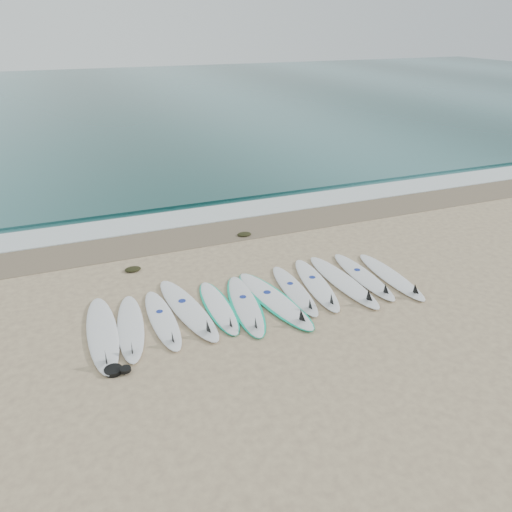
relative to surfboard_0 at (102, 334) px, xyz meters
name	(u,v)px	position (x,y,z in m)	size (l,w,h in m)	color
ground	(257,300)	(3.36, 0.17, -0.06)	(120.00, 120.00, 0.00)	tan
ocean	(98,100)	(3.36, 32.67, -0.05)	(120.00, 55.00, 0.03)	#245556
wet_sand_band	(204,234)	(3.36, 4.27, -0.06)	(120.00, 1.80, 0.01)	#705F4A
foam_band	(192,217)	(3.36, 5.67, -0.04)	(120.00, 1.40, 0.04)	silver
wave_crest	(180,202)	(3.36, 7.17, -0.01)	(120.00, 1.00, 0.10)	#245556
surfboard_0	(102,334)	(0.00, 0.00, 0.00)	(0.69, 2.88, 0.37)	white
surfboard_1	(131,328)	(0.55, 0.02, -0.01)	(0.83, 2.59, 0.33)	white
surfboard_2	(163,320)	(1.22, 0.07, -0.01)	(0.55, 2.48, 0.32)	white
surfboard_3	(189,310)	(1.81, 0.25, 0.00)	(1.00, 2.94, 0.37)	white
surfboard_4	(219,307)	(2.45, 0.14, -0.02)	(0.62, 2.37, 0.30)	white
surfboard_5	(246,305)	(3.02, 0.00, -0.01)	(1.02, 2.72, 0.34)	white
surfboard_6	(275,300)	(3.69, -0.05, -0.01)	(1.13, 2.97, 0.37)	white
surfboard_7	(295,291)	(4.29, 0.16, -0.01)	(0.68, 2.50, 0.32)	white
surfboard_8	(317,285)	(4.88, 0.21, 0.00)	(0.93, 2.70, 0.34)	white
surfboard_9	(344,282)	(5.54, 0.09, 0.00)	(0.69, 2.87, 0.36)	white
surfboard_10	(364,277)	(6.13, 0.15, -0.01)	(0.61, 2.63, 0.33)	white
surfboard_11	(392,277)	(6.74, -0.11, -0.01)	(0.60, 2.62, 0.33)	white
seaweed_near	(133,269)	(1.03, 2.67, -0.02)	(0.40, 0.31, 0.08)	black
seaweed_far	(244,234)	(4.39, 3.71, -0.02)	(0.41, 0.32, 0.08)	black
leash_coil	(116,370)	(0.09, -1.22, -0.01)	(0.46, 0.36, 0.11)	black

